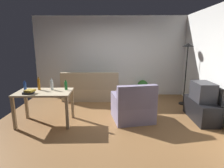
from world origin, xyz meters
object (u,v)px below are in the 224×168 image
desk (44,96)px  book_stack (29,92)px  bottle_clear (52,85)px  armchair (133,107)px  potted_plant (143,87)px  bottle_blue (25,86)px  couch (91,90)px  torchiere_lamp (187,57)px  bottle_amber (39,84)px  tv (203,92)px  bottle_green (66,85)px  tv_stand (201,110)px

desk → book_stack: book_stack is taller
desk → bottle_clear: bottle_clear is taller
armchair → potted_plant: bearing=-116.2°
potted_plant → bottle_blue: 3.72m
couch → torchiere_lamp: torchiere_lamp is taller
bottle_amber → bottle_clear: size_ratio=1.11×
couch → bottle_amber: bearing=61.6°
couch → desk: bearing=67.4°
couch → tv: 3.32m
bottle_blue → book_stack: bearing=-52.2°
armchair → bottle_amber: bearing=-10.1°
bottle_green → tv_stand: bearing=2.1°
bottle_clear → book_stack: bottle_clear is taller
desk → bottle_amber: 0.32m
desk → couch: bearing=65.0°
potted_plant → bottle_blue: size_ratio=2.61×
desk → bottle_green: size_ratio=5.29×
desk → bottle_clear: bearing=44.6°
potted_plant → armchair: bearing=-104.3°
couch → bottle_clear: (-0.66, -1.77, 0.57)m
torchiere_lamp → book_stack: bearing=-157.5°
armchair → book_stack: armchair is taller
tv_stand → armchair: 1.64m
potted_plant → bottle_green: bearing=-135.3°
tv → potted_plant: (-1.13, 1.94, -0.37)m
bottle_blue → bottle_clear: size_ratio=0.82×
bottle_amber → bottle_blue: bearing=-171.1°
bottle_blue → bottle_clear: 0.60m
tv_stand → desk: (-3.66, -0.28, 0.41)m
bottle_blue → bottle_amber: 0.31m
bottle_amber → bottle_green: size_ratio=1.27×
tv_stand → bottle_clear: bottle_clear is taller
bottle_blue → bottle_green: size_ratio=0.94×
torchiere_lamp → bottle_green: bearing=-158.5°
couch → armchair: same height
potted_plant → bottle_green: (-2.08, -2.06, 0.53)m
bottle_clear → bottle_green: size_ratio=1.15×
potted_plant → tv_stand: bearing=-60.0°
desk → book_stack: size_ratio=4.86×
tv_stand → couch: bearing=60.3°
torchiere_lamp → desk: bearing=-158.7°
couch → book_stack: bearing=63.7°
tv_stand → potted_plant: size_ratio=1.93×
tv → book_stack: 3.93m
tv → bottle_blue: size_ratio=2.75×
book_stack → bottle_green: bearing=27.1°
torchiere_lamp → armchair: bearing=-143.4°
tv_stand → armchair: bearing=92.5°
bottle_green → couch: bearing=78.9°
torchiere_lamp → bottle_blue: bearing=-162.1°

